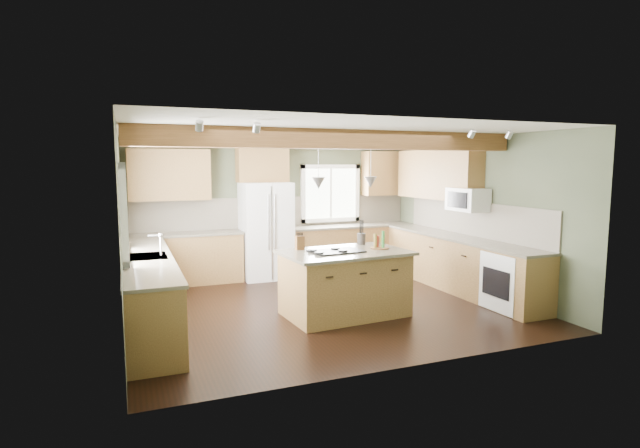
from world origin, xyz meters
name	(u,v)px	position (x,y,z in m)	size (l,w,h in m)	color
floor	(323,305)	(0.00, 0.00, 0.00)	(5.60, 5.60, 0.00)	black
ceiling	(323,132)	(0.00, 0.00, 2.60)	(5.60, 5.60, 0.00)	silver
wall_back	(275,207)	(0.00, 2.50, 1.30)	(5.60, 5.60, 0.00)	#414934
wall_left	(121,229)	(-2.80, 0.00, 1.30)	(5.00, 5.00, 0.00)	#414934
wall_right	(476,214)	(2.80, 0.00, 1.30)	(5.00, 5.00, 0.00)	#414934
ceiling_beam	(338,139)	(0.00, -0.56, 2.47)	(5.55, 0.26, 0.26)	#513017
soffit_trim	(276,143)	(0.00, 2.40, 2.54)	(5.55, 0.20, 0.10)	#513017
backsplash_back	(276,212)	(0.00, 2.48, 1.21)	(5.58, 0.03, 0.58)	brown
backsplash_right	(473,219)	(2.78, 0.05, 1.21)	(0.03, 3.70, 0.58)	brown
base_cab_back_left	(185,259)	(-1.79, 2.20, 0.44)	(2.02, 0.60, 0.88)	brown
counter_back_left	(184,234)	(-1.79, 2.20, 0.90)	(2.06, 0.64, 0.04)	#443F32
base_cab_back_right	(351,248)	(1.49, 2.20, 0.44)	(2.62, 0.60, 0.88)	brown
counter_back_right	(351,226)	(1.49, 2.20, 0.90)	(2.66, 0.64, 0.04)	#443F32
base_cab_left	(148,291)	(-2.50, 0.05, 0.44)	(0.60, 3.70, 0.88)	brown
counter_left	(147,257)	(-2.50, 0.05, 0.90)	(0.64, 3.74, 0.04)	#443F32
base_cab_right	(458,264)	(2.50, 0.05, 0.44)	(0.60, 3.70, 0.88)	brown
counter_right	(459,238)	(2.50, 0.05, 0.90)	(0.64, 3.74, 0.04)	#443F32
upper_cab_back_left	(169,175)	(-1.99, 2.33, 1.95)	(1.40, 0.35, 0.90)	brown
upper_cab_over_fridge	(262,164)	(-0.30, 2.33, 2.15)	(0.96, 0.35, 0.70)	brown
upper_cab_right	(437,174)	(2.62, 0.90, 1.95)	(0.35, 2.20, 0.90)	brown
upper_cab_back_corner	(384,173)	(2.30, 2.33, 1.95)	(0.90, 0.35, 0.90)	brown
window_left	(122,210)	(-2.78, 0.05, 1.55)	(0.04, 1.60, 1.05)	white
window_back	(330,193)	(1.15, 2.48, 1.55)	(1.10, 0.04, 1.00)	white
sink	(147,257)	(-2.50, 0.05, 0.91)	(0.50, 0.65, 0.03)	#262628
faucet	(161,246)	(-2.32, 0.05, 1.05)	(0.02, 0.02, 0.28)	#B2B2B7
dishwasher	(155,320)	(-2.49, -1.25, 0.43)	(0.60, 0.60, 0.84)	white
oven	(512,281)	(2.49, -1.25, 0.43)	(0.60, 0.72, 0.84)	white
microwave	(468,200)	(2.58, -0.05, 1.55)	(0.40, 0.70, 0.38)	white
pendant_left	(319,183)	(-0.30, -0.60, 1.88)	(0.18, 0.18, 0.16)	#B2B2B7
pendant_right	(370,182)	(0.52, -0.53, 1.88)	(0.18, 0.18, 0.16)	#B2B2B7
refrigerator	(266,231)	(-0.30, 2.12, 0.90)	(0.90, 0.74, 1.80)	white
island	(345,284)	(0.11, -0.56, 0.44)	(1.64, 1.00, 0.88)	brown
island_top	(345,252)	(0.11, -0.56, 0.90)	(1.75, 1.11, 0.04)	#443F32
cooktop	(336,251)	(-0.03, -0.58, 0.93)	(0.71, 0.47, 0.02)	black
knife_block	(300,243)	(-0.44, -0.22, 1.02)	(0.12, 0.09, 0.20)	brown
utensil_crock	(361,239)	(0.59, -0.10, 1.00)	(0.13, 0.13, 0.17)	#3C3630
bottle_tray	(380,240)	(0.66, -0.56, 1.04)	(0.26, 0.26, 0.24)	#58331A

